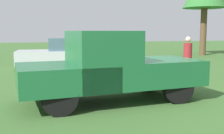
{
  "coord_description": "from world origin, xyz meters",
  "views": [
    {
      "loc": [
        2.22,
        7.52,
        1.8
      ],
      "look_at": [
        0.42,
        0.73,
        0.9
      ],
      "focal_mm": 44.48,
      "sensor_mm": 36.0,
      "label": 1
    }
  ],
  "objects": [
    {
      "name": "pickup_truck",
      "position": [
        0.54,
        0.75,
        0.94
      ],
      "size": [
        4.81,
        2.3,
        1.82
      ],
      "rotation": [
        0.0,
        0.0,
        3.25
      ],
      "color": "black",
      "rests_on": "ground_plane"
    },
    {
      "name": "ground_plane",
      "position": [
        0.0,
        0.0,
        0.0
      ],
      "size": [
        80.0,
        80.0,
        0.0
      ],
      "primitive_type": "plane",
      "color": "#3D662D"
    },
    {
      "name": "sedan_far",
      "position": [
        0.89,
        -6.29,
        0.69
      ],
      "size": [
        4.73,
        1.97,
        1.48
      ],
      "rotation": [
        0.0,
        0.0,
        6.23
      ],
      "color": "black",
      "rests_on": "ground_plane"
    },
    {
      "name": "person_bystander",
      "position": [
        -3.33,
        -2.04,
        0.9
      ],
      "size": [
        0.42,
        0.42,
        1.61
      ],
      "rotation": [
        0.0,
        0.0,
        3.56
      ],
      "color": "navy",
      "rests_on": "ground_plane"
    }
  ]
}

